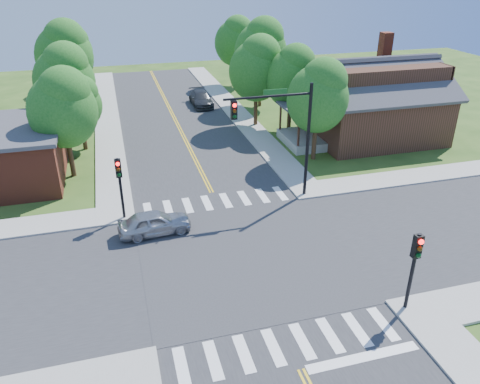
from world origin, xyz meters
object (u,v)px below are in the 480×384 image
object	(u,v)px
car_dgrey	(201,99)
car_silver	(155,223)
house_ne	(374,98)
signal_pole_se	(415,258)
signal_pole_nw	(119,178)
signal_mast_ne	(282,125)

from	to	relation	value
car_dgrey	car_silver	bearing A→B (deg)	-106.84
car_dgrey	house_ne	bearing A→B (deg)	-47.27
signal_pole_se	car_dgrey	bearing A→B (deg)	94.05
house_ne	car_dgrey	world-z (taller)	house_ne
signal_pole_nw	car_silver	world-z (taller)	signal_pole_nw
signal_pole_nw	car_dgrey	bearing A→B (deg)	67.69
signal_mast_ne	signal_pole_se	distance (m)	11.55
house_ne	signal_pole_se	bearing A→B (deg)	-115.58
signal_pole_nw	car_dgrey	xyz separation A→B (m)	(8.87, 21.63, -1.97)
signal_pole_se	car_silver	size ratio (longest dim) A/B	0.95
signal_pole_se	car_silver	xyz separation A→B (m)	(-9.66, 9.12, -1.99)
signal_pole_nw	house_ne	bearing A→B (deg)	22.69
signal_pole_se	car_dgrey	size ratio (longest dim) A/B	0.80
signal_pole_nw	house_ne	world-z (taller)	house_ne
signal_mast_ne	house_ne	xyz separation A→B (m)	(11.19, 8.65, -1.52)
car_silver	signal_pole_se	bearing A→B (deg)	-137.49
signal_pole_nw	house_ne	xyz separation A→B (m)	(20.71, 8.66, 0.67)
signal_pole_nw	house_ne	size ratio (longest dim) A/B	0.29
signal_pole_se	house_ne	distance (m)	22.03
signal_mast_ne	signal_pole_se	world-z (taller)	signal_mast_ne
signal_pole_se	house_ne	world-z (taller)	house_ne
car_silver	signal_pole_nw	bearing A→B (deg)	32.50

